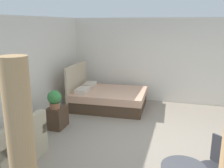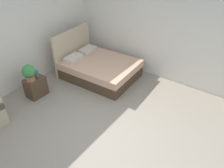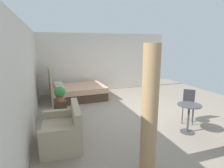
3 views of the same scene
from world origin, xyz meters
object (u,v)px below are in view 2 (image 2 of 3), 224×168
object	(u,v)px
nightstand	(36,87)
vase	(37,74)
bed	(98,68)
potted_plant	(29,72)

from	to	relation	value
nightstand	vase	xyz separation A→B (m)	(0.12, -0.00, 0.36)
bed	potted_plant	distance (m)	2.01
nightstand	potted_plant	xyz separation A→B (m)	(-0.10, -0.01, 0.50)
nightstand	vase	distance (m)	0.38
potted_plant	vase	bearing A→B (deg)	1.31
nightstand	vase	bearing A→B (deg)	-0.92
vase	potted_plant	bearing A→B (deg)	-178.69
bed	vase	xyz separation A→B (m)	(-1.60, 0.72, 0.32)
potted_plant	vase	size ratio (longest dim) A/B	2.32
bed	vase	size ratio (longest dim) A/B	11.48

